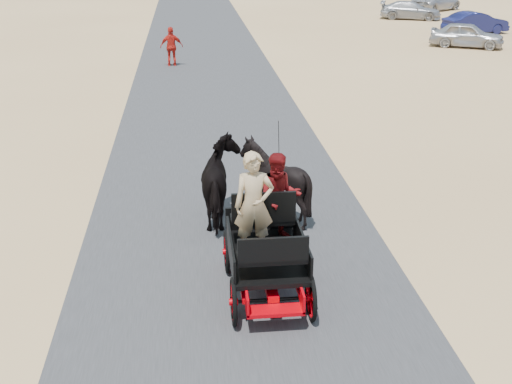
{
  "coord_description": "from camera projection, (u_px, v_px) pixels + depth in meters",
  "views": [
    {
      "loc": [
        -0.77,
        -10.89,
        5.84
      ],
      "look_at": [
        0.42,
        0.21,
        1.2
      ],
      "focal_mm": 45.0,
      "sensor_mm": 36.0,
      "label": 1
    }
  ],
  "objects": [
    {
      "name": "road",
      "position": [
        236.0,
        254.0,
        12.31
      ],
      "size": [
        6.0,
        140.0,
        0.01
      ],
      "primitive_type": "cube",
      "color": "#38383A",
      "rests_on": "ground"
    },
    {
      "name": "car_c",
      "position": [
        411.0,
        10.0,
        43.3
      ],
      "size": [
        4.36,
        2.96,
        1.17
      ],
      "primitive_type": "imported",
      "rotation": [
        0.0,
        0.0,
        1.21
      ],
      "color": "#B2B2B7",
      "rests_on": "ground"
    },
    {
      "name": "horse_left",
      "position": [
        223.0,
        183.0,
        13.46
      ],
      "size": [
        0.91,
        2.01,
        1.7
      ],
      "primitive_type": "imported",
      "rotation": [
        0.0,
        0.0,
        3.14
      ],
      "color": "black",
      "rests_on": "ground"
    },
    {
      "name": "car_b",
      "position": [
        475.0,
        23.0,
        37.36
      ],
      "size": [
        4.03,
        2.1,
        1.26
      ],
      "primitive_type": "imported",
      "rotation": [
        0.0,
        0.0,
        1.78
      ],
      "color": "navy",
      "rests_on": "ground"
    },
    {
      "name": "pedestrian",
      "position": [
        172.0,
        47.0,
        28.65
      ],
      "size": [
        1.04,
        0.49,
        1.73
      ],
      "primitive_type": "imported",
      "rotation": [
        0.0,
        0.0,
        3.22
      ],
      "color": "red",
      "rests_on": "ground"
    },
    {
      "name": "car_a",
      "position": [
        467.0,
        35.0,
        33.21
      ],
      "size": [
        3.98,
        3.0,
        1.26
      ],
      "primitive_type": "imported",
      "rotation": [
        0.0,
        0.0,
        1.1
      ],
      "color": "#B2B2B7",
      "rests_on": "ground"
    },
    {
      "name": "driver_man",
      "position": [
        254.0,
        205.0,
        10.49
      ],
      "size": [
        0.66,
        0.43,
        1.8
      ],
      "primitive_type": "imported",
      "color": "tan",
      "rests_on": "carriage"
    },
    {
      "name": "ground",
      "position": [
        236.0,
        255.0,
        12.32
      ],
      "size": [
        140.0,
        140.0,
        0.0
      ],
      "primitive_type": "plane",
      "color": "tan"
    },
    {
      "name": "car_d",
      "position": [
        436.0,
        2.0,
        47.88
      ],
      "size": [
        4.65,
        4.02,
        1.19
      ],
      "primitive_type": "imported",
      "rotation": [
        0.0,
        0.0,
        2.16
      ],
      "color": "#B2B2B7",
      "rests_on": "ground"
    },
    {
      "name": "horse_right",
      "position": [
        275.0,
        181.0,
        13.57
      ],
      "size": [
        1.37,
        1.54,
        1.7
      ],
      "primitive_type": "imported",
      "rotation": [
        0.0,
        0.0,
        3.14
      ],
      "color": "black",
      "rests_on": "ground"
    },
    {
      "name": "passenger_woman",
      "position": [
        279.0,
        197.0,
        11.09
      ],
      "size": [
        0.77,
        0.6,
        1.58
      ],
      "primitive_type": "imported",
      "color": "#660C0F",
      "rests_on": "carriage"
    },
    {
      "name": "carriage",
      "position": [
        266.0,
        273.0,
        10.95
      ],
      "size": [
        1.3,
        2.4,
        0.72
      ],
      "primitive_type": null,
      "color": "black",
      "rests_on": "ground"
    }
  ]
}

